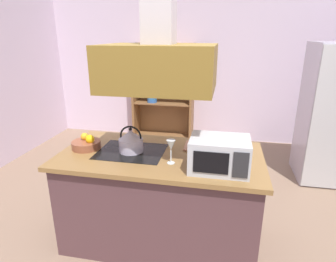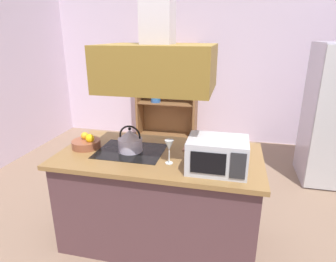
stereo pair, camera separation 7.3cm
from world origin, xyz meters
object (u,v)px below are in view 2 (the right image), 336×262
object	(u,v)px
cutting_board	(202,147)
wine_glass_on_counter	(169,146)
kettle	(130,141)
microwave	(217,155)
dish_cabinet	(167,98)
fruit_bowl	(87,143)

from	to	relation	value
cutting_board	wine_glass_on_counter	world-z (taller)	wine_glass_on_counter
kettle	microwave	bearing A→B (deg)	-14.70
microwave	kettle	bearing A→B (deg)	165.30
dish_cabinet	microwave	distance (m)	3.23
dish_cabinet	cutting_board	xyz separation A→B (m)	(0.95, -2.60, 0.13)
kettle	fruit_bowl	world-z (taller)	kettle
cutting_board	wine_glass_on_counter	size ratio (longest dim) A/B	1.65
kettle	cutting_board	distance (m)	0.68
dish_cabinet	cutting_board	bearing A→B (deg)	-69.96
fruit_bowl	dish_cabinet	bearing A→B (deg)	87.50
microwave	wine_glass_on_counter	size ratio (longest dim) A/B	2.23
kettle	wine_glass_on_counter	size ratio (longest dim) A/B	1.19
microwave	fruit_bowl	size ratio (longest dim) A/B	1.73
dish_cabinet	microwave	xyz separation A→B (m)	(1.11, -3.03, 0.25)
dish_cabinet	wine_glass_on_counter	size ratio (longest dim) A/B	8.60
dish_cabinet	kettle	world-z (taller)	dish_cabinet
cutting_board	wine_glass_on_counter	bearing A→B (deg)	-120.29
fruit_bowl	microwave	bearing A→B (deg)	-9.37
microwave	fruit_bowl	bearing A→B (deg)	170.63
dish_cabinet	microwave	size ratio (longest dim) A/B	3.85
kettle	wine_glass_on_counter	bearing A→B (deg)	-23.28
cutting_board	microwave	world-z (taller)	microwave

